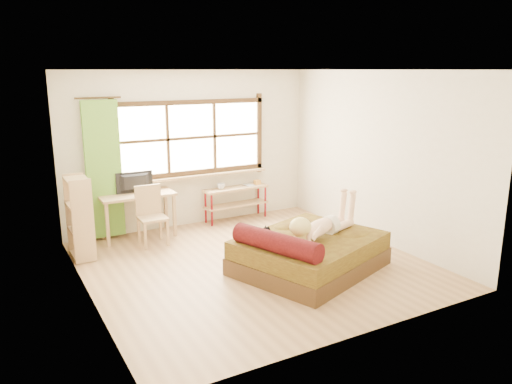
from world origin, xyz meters
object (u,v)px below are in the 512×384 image
woman (322,216)px  bookshelf (80,217)px  bed (308,253)px  desk (137,200)px  pipe_shelf (237,196)px  chair (151,212)px  kitten (261,235)px

woman → bookshelf: (-2.82, 2.04, -0.14)m
bed → desk: 3.01m
woman → desk: 3.13m
pipe_shelf → woman: bearing=-93.8°
bed → chair: 2.64m
woman → kitten: 0.90m
woman → pipe_shelf: size_ratio=1.07×
pipe_shelf → bookshelf: bearing=-170.9°
bed → kitten: bearing=150.5°
woman → pipe_shelf: bearing=69.3°
chair → pipe_shelf: 1.84m
woman → pipe_shelf: (0.04, 2.65, -0.31)m
desk → pipe_shelf: (1.87, 0.12, -0.20)m
kitten → pipe_shelf: (0.91, 2.50, -0.14)m
chair → pipe_shelf: bearing=15.7°
desk → pipe_shelf: bearing=4.0°
chair → bookshelf: bearing=-173.1°
kitten → chair: 2.19m
pipe_shelf → desk: bearing=-179.2°
chair → pipe_shelf: chair is taller
kitten → chair: chair is taller
desk → kitten: bearing=-67.7°
desk → bookshelf: size_ratio=0.98×
woman → kitten: size_ratio=4.67×
woman → chair: woman is taller
bed → chair: chair is taller
kitten → chair: (-0.86, 2.02, -0.07)m
chair → bookshelf: 1.10m
bed → kitten: bed is taller
woman → bookshelf: bearing=124.3°
woman → chair: (-1.73, 2.17, -0.24)m
desk → pipe_shelf: desk is taller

